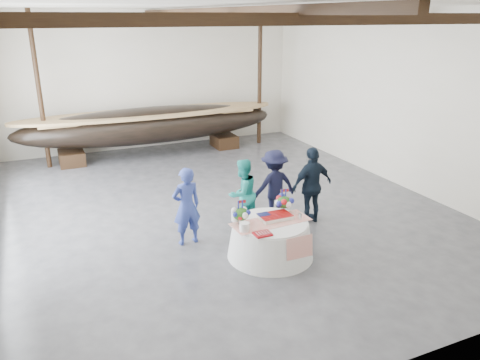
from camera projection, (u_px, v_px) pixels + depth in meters
name	position (u px, v px, depth m)	size (l,w,h in m)	color
floor	(217.00, 205.00, 11.21)	(10.00, 12.00, 0.01)	#3D3D42
wall_back	(151.00, 80.00, 15.63)	(10.00, 0.02, 4.50)	silver
wall_front	(407.00, 207.00, 5.29)	(10.00, 0.02, 4.50)	silver
wall_right	(391.00, 97.00, 12.38)	(0.02, 12.00, 4.50)	silver
ceiling	(214.00, 5.00, 9.71)	(10.00, 12.00, 0.01)	white
pavilion_structure	(201.00, 29.00, 10.59)	(9.80, 11.76, 4.50)	black
longboat_display	(151.00, 125.00, 14.92)	(8.36, 1.67, 1.57)	black
banquet_table	(270.00, 239.00, 8.75)	(1.62, 1.62, 0.70)	silver
tabletop_items	(263.00, 212.00, 8.70)	(1.52, 1.01, 0.40)	red
guest_woman_blue	(187.00, 206.00, 9.10)	(0.58, 0.38, 1.58)	navy
guest_woman_teal	(242.00, 194.00, 9.87)	(0.73, 0.57, 1.50)	teal
guest_man_left	(274.00, 186.00, 10.17)	(1.04, 0.60, 1.60)	black
guest_man_right	(312.00, 185.00, 10.05)	(1.00, 0.41, 1.70)	black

